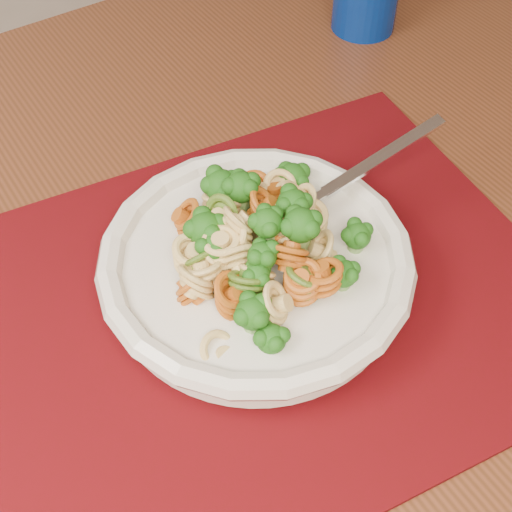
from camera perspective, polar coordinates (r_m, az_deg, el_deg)
name	(u,v)px	position (r m, az deg, el deg)	size (l,w,h in m)	color
dining_table	(180,327)	(0.68, -6.10, -5.68)	(1.30, 0.90, 0.69)	#582C19
placemat	(254,304)	(0.56, -0.16, -3.87)	(0.47, 0.37, 0.00)	#4E030D
pasta_bowl	(256,266)	(0.55, 0.00, -0.77)	(0.24, 0.24, 0.05)	silver
pasta_broccoli_heap	(256,251)	(0.53, 0.00, 0.42)	(0.21, 0.21, 0.06)	tan
fork	(298,210)	(0.56, 3.38, 3.73)	(0.19, 0.02, 0.01)	silver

